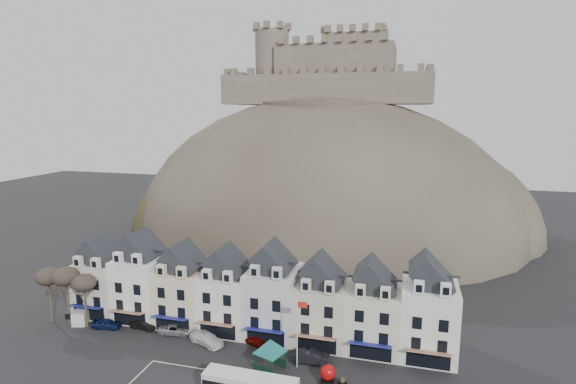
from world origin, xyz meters
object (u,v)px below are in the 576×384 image
(car_navy, at_px, (107,324))
(car_white, at_px, (206,338))
(white_van, at_px, (84,314))
(car_black, at_px, (144,325))
(flagpole, at_px, (298,329))
(red_buoy, at_px, (328,374))
(car_maroon, at_px, (257,341))
(car_silver, at_px, (177,329))
(car_charcoal, at_px, (311,357))
(bus_shelter, at_px, (270,346))

(car_navy, bearing_deg, car_white, -98.70)
(white_van, relative_size, car_black, 1.20)
(flagpole, xyz_separation_m, car_black, (-23.46, 3.63, -4.34))
(red_buoy, height_order, car_maroon, red_buoy)
(car_maroon, bearing_deg, car_silver, 114.64)
(car_navy, relative_size, car_charcoal, 0.87)
(car_white, bearing_deg, car_charcoal, -71.05)
(red_buoy, bearing_deg, car_silver, 165.36)
(flagpole, relative_size, car_black, 2.23)
(car_silver, bearing_deg, car_maroon, -97.91)
(car_navy, height_order, car_silver, car_navy)
(flagpole, bearing_deg, car_maroon, 150.83)
(car_charcoal, bearing_deg, white_van, 82.17)
(red_buoy, bearing_deg, white_van, 171.17)
(white_van, xyz_separation_m, car_silver, (15.19, 0.00, -0.30))
(car_black, bearing_deg, red_buoy, -96.17)
(white_van, xyz_separation_m, car_black, (9.99, 0.00, -0.34))
(bus_shelter, height_order, car_navy, bus_shelter)
(flagpole, height_order, car_silver, flagpole)
(car_black, height_order, car_white, car_white)
(car_white, bearing_deg, car_navy, 111.22)
(bus_shelter, height_order, white_van, bus_shelter)
(car_white, bearing_deg, car_black, 104.23)
(car_navy, bearing_deg, white_van, 67.95)
(bus_shelter, distance_m, car_black, 21.18)
(bus_shelter, height_order, car_white, bus_shelter)
(flagpole, bearing_deg, car_silver, 168.76)
(car_white, bearing_deg, bus_shelter, -87.63)
(red_buoy, height_order, car_black, red_buoy)
(bus_shelter, height_order, car_charcoal, bus_shelter)
(car_navy, xyz_separation_m, car_maroon, (22.16, 1.21, -0.08))
(car_white, relative_size, car_maroon, 1.42)
(bus_shelter, bearing_deg, car_white, -178.16)
(car_black, xyz_separation_m, car_charcoal, (24.80, -2.19, 0.14))
(red_buoy, relative_size, white_van, 0.47)
(bus_shelter, height_order, red_buoy, bus_shelter)
(car_black, relative_size, car_charcoal, 0.82)
(car_silver, bearing_deg, red_buoy, -112.55)
(flagpole, xyz_separation_m, car_charcoal, (1.34, 1.44, -4.20))
(bus_shelter, bearing_deg, car_charcoal, 54.25)
(car_silver, xyz_separation_m, car_white, (5.20, -1.42, 0.07))
(red_buoy, height_order, white_van, red_buoy)
(bus_shelter, bearing_deg, car_black, -172.27)
(red_buoy, bearing_deg, car_black, 168.04)
(flagpole, distance_m, car_black, 24.14)
(bus_shelter, xyz_separation_m, car_silver, (-15.24, 5.00, -2.38))
(car_black, distance_m, car_silver, 5.20)
(car_silver, bearing_deg, car_white, -113.19)
(red_buoy, relative_size, car_charcoal, 0.46)
(bus_shelter, bearing_deg, car_navy, -166.94)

